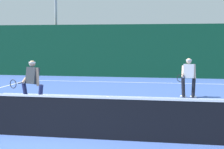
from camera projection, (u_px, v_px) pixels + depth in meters
The scene contains 9 objects.
ground_plane at pixel (56, 137), 8.51m from camera, with size 80.00×80.00×0.00m, color #3E5CAD.
court_line_baseline_far at pixel (126, 82), 19.60m from camera, with size 11.03×0.10×0.01m, color white.
court_line_service at pixel (108, 96), 14.77m from camera, with size 8.99×0.10×0.01m, color white.
court_line_centre at pixel (89, 111), 11.65m from camera, with size 0.10×6.40×0.01m, color white.
tennis_net at pixel (56, 116), 8.47m from camera, with size 12.08×0.09×1.12m.
player_near at pixel (32, 82), 12.20m from camera, with size 1.07×0.85×1.57m.
player_far at pixel (188, 76), 14.29m from camera, with size 0.77×0.86×1.54m.
tennis_ball at pixel (9, 96), 14.68m from camera, with size 0.07×0.07×0.07m, color #D1E033.
back_fence_windscreen at pixel (132, 51), 22.10m from camera, with size 23.09×0.12×3.17m, color #0D3F26.
Camera 1 is at (2.77, -7.97, 2.24)m, focal length 59.24 mm.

